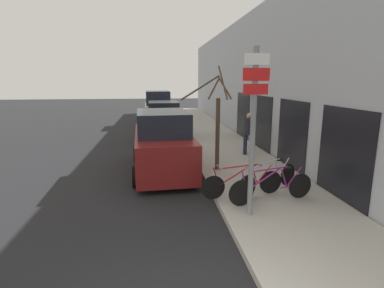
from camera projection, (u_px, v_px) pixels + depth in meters
The scene contains 13 objects.
ground_plane at pixel (167, 147), 14.46m from camera, with size 80.00×80.00×0.00m, color black.
sidewalk_curb at pixel (209, 135), 17.48m from camera, with size 3.20×32.00×0.15m.
building_facade at pixel (241, 80), 16.95m from camera, with size 0.23×32.00×6.50m.
signpost at pixel (253, 128), 6.49m from camera, with size 0.58×0.14×3.72m.
bicycle_0 at pixel (272, 187), 7.55m from camera, with size 2.33×0.57×0.91m.
bicycle_1 at pixel (243, 183), 7.92m from camera, with size 2.26×0.48×0.87m.
bicycle_2 at pixel (269, 178), 8.24m from camera, with size 2.09×1.24×0.89m.
parked_car_0 at pixel (163, 144), 10.46m from camera, with size 2.25×4.84×2.16m.
parked_car_1 at pixel (163, 122), 16.40m from camera, with size 2.01×4.29×2.06m.
parked_car_2 at pixel (158, 110), 21.75m from camera, with size 2.16×4.36×2.43m.
parked_car_3 at pixel (160, 106), 26.86m from camera, with size 2.15×4.30×2.11m.
pedestrian_near at pixel (249, 131), 12.36m from camera, with size 0.44×0.38×1.72m.
street_tree at pixel (217, 124), 10.02m from camera, with size 1.67×0.82×3.49m.
Camera 1 is at (-0.53, -2.95, 3.18)m, focal length 28.00 mm.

